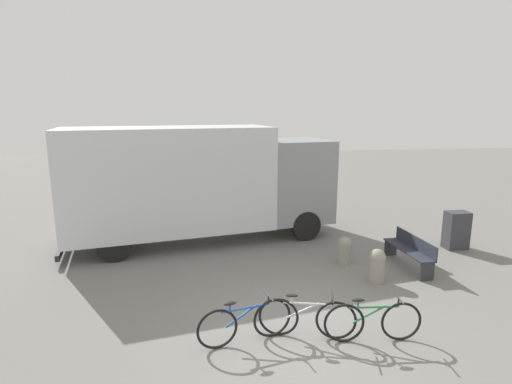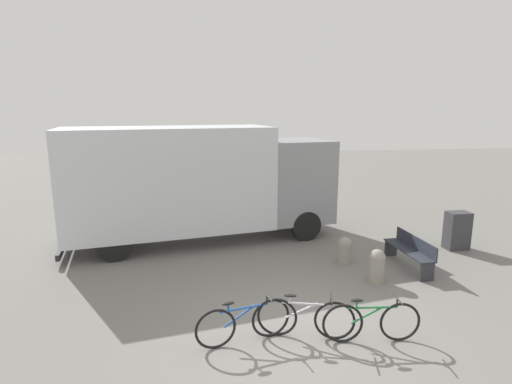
{
  "view_description": "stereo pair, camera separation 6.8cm",
  "coord_description": "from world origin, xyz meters",
  "px_view_note": "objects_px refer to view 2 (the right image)",
  "views": [
    {
      "loc": [
        -1.64,
        -6.14,
        3.87
      ],
      "look_at": [
        -0.17,
        3.84,
        1.76
      ],
      "focal_mm": 28.0,
      "sensor_mm": 36.0,
      "label": 1
    },
    {
      "loc": [
        -1.57,
        -6.15,
        3.87
      ],
      "look_at": [
        -0.17,
        3.84,
        1.76
      ],
      "focal_mm": 28.0,
      "sensor_mm": 36.0,
      "label": 2
    }
  ],
  "objects_px": {
    "bollard_far_bench": "(345,249)",
    "utility_box": "(457,231)",
    "delivery_truck": "(199,180)",
    "bicycle_middle": "(305,318)",
    "bicycle_far": "(371,321)",
    "bicycle_near": "(244,322)",
    "park_bench": "(411,250)",
    "bollard_near_bench": "(377,265)"
  },
  "relations": [
    {
      "from": "park_bench",
      "to": "utility_box",
      "type": "distance_m",
      "value": 2.26
    },
    {
      "from": "bollard_near_bench",
      "to": "delivery_truck",
      "type": "bearing_deg",
      "value": 137.95
    },
    {
      "from": "bollard_near_bench",
      "to": "bollard_far_bench",
      "type": "relative_size",
      "value": 1.14
    },
    {
      "from": "park_bench",
      "to": "bicycle_near",
      "type": "height_order",
      "value": "park_bench"
    },
    {
      "from": "delivery_truck",
      "to": "utility_box",
      "type": "height_order",
      "value": "delivery_truck"
    },
    {
      "from": "park_bench",
      "to": "bollard_far_bench",
      "type": "bearing_deg",
      "value": 68.85
    },
    {
      "from": "bicycle_far",
      "to": "bicycle_near",
      "type": "bearing_deg",
      "value": 177.71
    },
    {
      "from": "bicycle_far",
      "to": "bollard_near_bench",
      "type": "height_order",
      "value": "bicycle_far"
    },
    {
      "from": "bicycle_far",
      "to": "bollard_far_bench",
      "type": "height_order",
      "value": "bicycle_far"
    },
    {
      "from": "bicycle_middle",
      "to": "bollard_near_bench",
      "type": "bearing_deg",
      "value": 56.93
    },
    {
      "from": "bollard_near_bench",
      "to": "bicycle_near",
      "type": "bearing_deg",
      "value": -148.8
    },
    {
      "from": "utility_box",
      "to": "delivery_truck",
      "type": "bearing_deg",
      "value": 166.15
    },
    {
      "from": "park_bench",
      "to": "bollard_near_bench",
      "type": "relative_size",
      "value": 2.25
    },
    {
      "from": "delivery_truck",
      "to": "bicycle_middle",
      "type": "relative_size",
      "value": 4.92
    },
    {
      "from": "park_bench",
      "to": "bicycle_middle",
      "type": "bearing_deg",
      "value": 126.12
    },
    {
      "from": "park_bench",
      "to": "utility_box",
      "type": "bearing_deg",
      "value": -63.42
    },
    {
      "from": "park_bench",
      "to": "bollard_far_bench",
      "type": "xyz_separation_m",
      "value": [
        -1.5,
        0.52,
        -0.09
      ]
    },
    {
      "from": "bicycle_near",
      "to": "park_bench",
      "type": "bearing_deg",
      "value": 18.04
    },
    {
      "from": "bollard_far_bench",
      "to": "utility_box",
      "type": "xyz_separation_m",
      "value": [
        3.48,
        0.57,
        0.17
      ]
    },
    {
      "from": "bicycle_near",
      "to": "bollard_near_bench",
      "type": "xyz_separation_m",
      "value": [
        3.24,
        1.96,
        0.05
      ]
    },
    {
      "from": "bicycle_far",
      "to": "bollard_near_bench",
      "type": "distance_m",
      "value": 2.5
    },
    {
      "from": "bicycle_near",
      "to": "utility_box",
      "type": "bearing_deg",
      "value": 17.34
    },
    {
      "from": "bollard_near_bench",
      "to": "utility_box",
      "type": "xyz_separation_m",
      "value": [
        3.19,
        1.79,
        0.11
      ]
    },
    {
      "from": "bicycle_middle",
      "to": "bicycle_far",
      "type": "bearing_deg",
      "value": 0.19
    },
    {
      "from": "bollard_far_bench",
      "to": "utility_box",
      "type": "bearing_deg",
      "value": 9.24
    },
    {
      "from": "park_bench",
      "to": "bicycle_far",
      "type": "distance_m",
      "value": 3.75
    },
    {
      "from": "bicycle_near",
      "to": "bicycle_far",
      "type": "xyz_separation_m",
      "value": [
        2.13,
        -0.28,
        0.0
      ]
    },
    {
      "from": "park_bench",
      "to": "bicycle_near",
      "type": "bearing_deg",
      "value": 118.86
    },
    {
      "from": "bollard_far_bench",
      "to": "utility_box",
      "type": "relative_size",
      "value": 0.64
    },
    {
      "from": "bicycle_far",
      "to": "delivery_truck",
      "type": "bearing_deg",
      "value": 121.09
    },
    {
      "from": "bicycle_far",
      "to": "utility_box",
      "type": "relative_size",
      "value": 1.57
    },
    {
      "from": "delivery_truck",
      "to": "utility_box",
      "type": "bearing_deg",
      "value": -23.84
    },
    {
      "from": "bicycle_middle",
      "to": "utility_box",
      "type": "bearing_deg",
      "value": 49.93
    },
    {
      "from": "bicycle_near",
      "to": "bollard_far_bench",
      "type": "relative_size",
      "value": 2.41
    },
    {
      "from": "park_bench",
      "to": "bicycle_far",
      "type": "relative_size",
      "value": 1.05
    },
    {
      "from": "bicycle_middle",
      "to": "utility_box",
      "type": "relative_size",
      "value": 1.53
    },
    {
      "from": "delivery_truck",
      "to": "bollard_near_bench",
      "type": "xyz_separation_m",
      "value": [
        3.94,
        -3.55,
        -1.42
      ]
    },
    {
      "from": "park_bench",
      "to": "bicycle_near",
      "type": "xyz_separation_m",
      "value": [
        -4.45,
        -2.67,
        -0.08
      ]
    },
    {
      "from": "bicycle_near",
      "to": "bicycle_middle",
      "type": "bearing_deg",
      "value": -12.79
    },
    {
      "from": "bollard_near_bench",
      "to": "utility_box",
      "type": "bearing_deg",
      "value": 29.38
    },
    {
      "from": "park_bench",
      "to": "utility_box",
      "type": "relative_size",
      "value": 1.65
    },
    {
      "from": "bollard_far_bench",
      "to": "park_bench",
      "type": "bearing_deg",
      "value": -19.01
    }
  ]
}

